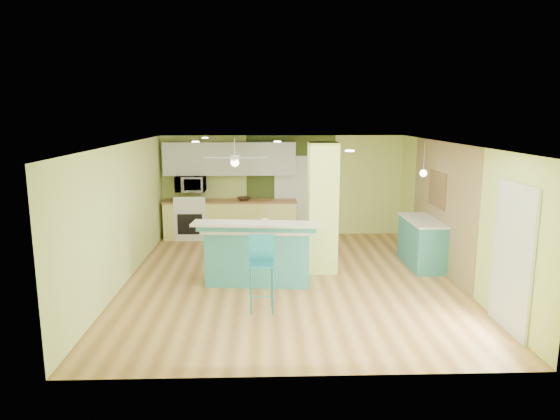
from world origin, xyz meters
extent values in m
cube|color=olive|center=(0.00, 0.00, -0.01)|extent=(6.00, 7.00, 0.01)
cube|color=white|center=(0.00, 0.00, 2.50)|extent=(6.00, 7.00, 0.01)
cube|color=#D2E67B|center=(0.00, 3.50, 1.25)|extent=(6.00, 0.01, 2.50)
cube|color=#D2E67B|center=(0.00, -3.50, 1.25)|extent=(6.00, 0.01, 2.50)
cube|color=#D2E67B|center=(-3.00, 0.00, 1.25)|extent=(0.01, 7.00, 2.50)
cube|color=#D2E67B|center=(3.00, 0.00, 1.25)|extent=(0.01, 7.00, 2.50)
cube|color=olive|center=(2.99, 0.60, 1.25)|extent=(0.02, 3.40, 2.50)
cube|color=#3F4E1F|center=(0.20, 3.49, 1.25)|extent=(2.20, 0.02, 2.50)
cube|color=white|center=(0.20, 3.46, 1.00)|extent=(0.82, 0.05, 2.00)
cube|color=white|center=(2.97, -2.30, 1.05)|extent=(0.04, 1.08, 2.10)
cube|color=#D1E56A|center=(0.65, 0.50, 1.25)|extent=(0.55, 0.55, 2.50)
cube|color=#F0EA7D|center=(-1.30, 3.20, 0.45)|extent=(3.20, 0.60, 0.90)
cube|color=#985F34|center=(-1.30, 3.20, 0.92)|extent=(3.25, 0.63, 0.04)
cube|color=white|center=(-2.25, 3.20, 0.45)|extent=(0.76, 0.64, 0.90)
cube|color=black|center=(-2.25, 2.87, 0.42)|extent=(0.59, 0.02, 0.50)
cube|color=white|center=(-2.25, 2.90, 0.99)|extent=(0.76, 0.06, 0.18)
cube|color=silver|center=(-1.30, 3.32, 1.95)|extent=(3.20, 0.34, 0.80)
imported|color=silver|center=(-2.25, 3.20, 1.35)|extent=(0.70, 0.48, 0.39)
cylinder|color=silver|center=(-1.10, 2.00, 2.30)|extent=(0.03, 0.03, 0.40)
cylinder|color=silver|center=(-1.10, 2.00, 2.10)|extent=(0.24, 0.24, 0.10)
sphere|color=white|center=(-1.10, 2.00, 1.98)|extent=(0.18, 0.18, 0.18)
cylinder|color=silver|center=(2.65, 0.75, 2.19)|extent=(0.01, 0.01, 0.62)
sphere|color=white|center=(2.65, 0.75, 1.88)|extent=(0.14, 0.14, 0.14)
cube|color=brown|center=(2.96, 0.80, 1.55)|extent=(0.03, 0.90, 0.70)
cube|color=teal|center=(-0.57, -0.04, 0.49)|extent=(1.92, 1.09, 0.97)
cube|color=beige|center=(-0.57, -0.04, 1.00)|extent=(2.03, 1.21, 0.05)
cube|color=teal|center=(-0.61, -0.47, 1.10)|extent=(2.08, 0.35, 0.14)
cube|color=beige|center=(-0.61, -0.47, 1.16)|extent=(2.25, 0.66, 0.04)
cylinder|color=teal|center=(-0.68, -1.66, 0.37)|extent=(0.02, 0.02, 0.74)
cylinder|color=teal|center=(-0.35, -1.66, 0.37)|extent=(0.02, 0.02, 0.74)
cylinder|color=teal|center=(-0.68, -1.33, 0.37)|extent=(0.02, 0.02, 0.74)
cylinder|color=teal|center=(-0.35, -1.33, 0.37)|extent=(0.02, 0.02, 0.74)
cube|color=teal|center=(-0.51, -1.50, 0.76)|extent=(0.40, 0.40, 0.03)
cube|color=teal|center=(-0.52, -1.32, 0.98)|extent=(0.39, 0.04, 0.41)
cube|color=teal|center=(2.70, 0.76, 0.46)|extent=(0.59, 1.43, 0.92)
cube|color=silver|center=(2.70, 0.76, 0.94)|extent=(0.63, 1.49, 0.04)
imported|color=#3B2518|center=(-0.96, 3.18, 0.98)|extent=(0.42, 0.42, 0.08)
cylinder|color=gold|center=(-0.46, -0.19, 1.11)|extent=(0.14, 0.14, 0.16)
camera|label=1|loc=(-0.47, -8.86, 3.03)|focal=32.00mm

